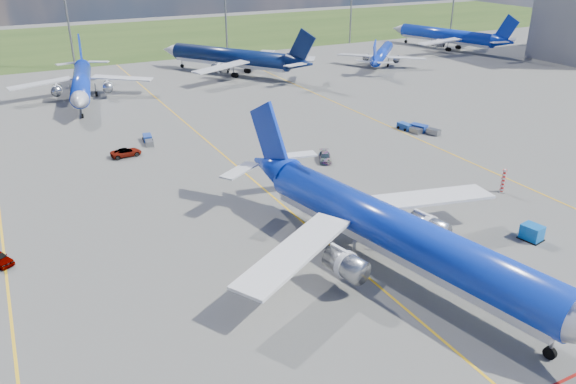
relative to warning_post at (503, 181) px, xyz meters
name	(u,v)px	position (x,y,z in m)	size (l,w,h in m)	color
ground	(366,275)	(-26.00, -8.00, -1.50)	(400.00, 400.00, 0.00)	#575754
grass_strip	(89,42)	(-26.00, 142.00, -1.50)	(400.00, 80.00, 0.01)	#2D4719
taxiway_lines	(248,175)	(-25.83, 19.70, -1.49)	(60.25, 160.00, 0.02)	yellow
floodlight_masts	(151,11)	(-16.00, 102.00, 11.06)	(202.20, 0.50, 22.70)	slate
warning_post	(503,181)	(0.00, 0.00, 0.00)	(0.50, 0.50, 3.00)	red
bg_jet_nnw	(84,100)	(-39.04, 69.95, -1.50)	(29.32, 38.48, 10.08)	#0D2FBC
bg_jet_n	(231,74)	(-4.41, 78.63, -1.50)	(33.00, 43.32, 11.35)	#081745
bg_jet_ne	(381,65)	(33.38, 71.07, -1.50)	(23.32, 30.61, 8.02)	#0D2FBC
bg_jet_ene	(445,49)	(63.21, 81.18, -1.50)	(31.55, 41.41, 10.85)	#0D2FBC
main_airliner	(395,272)	(-23.22, -8.82, -1.50)	(35.03, 45.98, 12.04)	#0D2FBC
uld_container	(532,232)	(-6.62, -10.26, -0.68)	(1.63, 2.04, 1.63)	blue
service_car_b	(126,152)	(-38.74, 34.39, -0.89)	(2.03, 4.41, 1.23)	#999999
service_car_c	(325,157)	(-14.05, 19.47, -0.91)	(1.65, 4.05, 1.18)	#999999
baggage_tug_w	(424,129)	(7.01, 23.25, -0.96)	(3.01, 5.25, 1.14)	navy
baggage_tug_c	(148,140)	(-34.33, 39.04, -1.04)	(1.74, 4.46, 0.97)	navy
baggage_tug_e	(409,128)	(5.36, 25.10, -1.01)	(1.87, 4.77, 1.04)	#1B48A7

